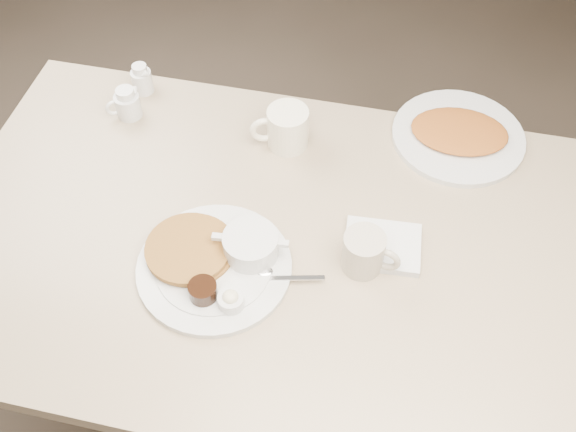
% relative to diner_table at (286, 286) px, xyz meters
% --- Properties ---
extents(diner_table, '(1.50, 0.90, 0.75)m').
position_rel_diner_table_xyz_m(diner_table, '(0.00, 0.00, 0.00)').
color(diner_table, tan).
rests_on(diner_table, ground).
extents(main_plate, '(0.40, 0.35, 0.07)m').
position_rel_diner_table_xyz_m(main_plate, '(-0.12, -0.08, 0.19)').
color(main_plate, silver).
rests_on(main_plate, diner_table).
extents(coffee_mug_near, '(0.13, 0.10, 0.09)m').
position_rel_diner_table_xyz_m(coffee_mug_near, '(0.17, -0.02, 0.22)').
color(coffee_mug_near, '#B4AA98').
rests_on(coffee_mug_near, diner_table).
extents(napkin, '(0.17, 0.14, 0.02)m').
position_rel_diner_table_xyz_m(napkin, '(0.20, 0.03, 0.18)').
color(napkin, silver).
rests_on(napkin, diner_table).
extents(coffee_mug_far, '(0.15, 0.12, 0.10)m').
position_rel_diner_table_xyz_m(coffee_mug_far, '(-0.06, 0.29, 0.22)').
color(coffee_mug_far, white).
rests_on(coffee_mug_far, diner_table).
extents(creamer_left, '(0.09, 0.08, 0.08)m').
position_rel_diner_table_xyz_m(creamer_left, '(-0.46, 0.30, 0.21)').
color(creamer_left, silver).
rests_on(creamer_left, diner_table).
extents(creamer_right, '(0.07, 0.07, 0.08)m').
position_rel_diner_table_xyz_m(creamer_right, '(-0.46, 0.39, 0.21)').
color(creamer_right, silver).
rests_on(creamer_right, diner_table).
extents(hash_plate, '(0.33, 0.33, 0.04)m').
position_rel_diner_table_xyz_m(hash_plate, '(0.34, 0.39, 0.18)').
color(hash_plate, beige).
rests_on(hash_plate, diner_table).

